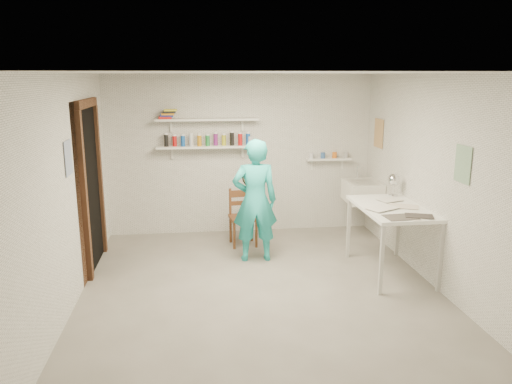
{
  "coord_description": "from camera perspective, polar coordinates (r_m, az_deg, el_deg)",
  "views": [
    {
      "loc": [
        -0.71,
        -5.21,
        2.37
      ],
      "look_at": [
        0.0,
        0.4,
        1.05
      ],
      "focal_mm": 35.0,
      "sensor_mm": 36.0,
      "label": 1
    }
  ],
  "objects": [
    {
      "name": "floor",
      "position": [
        5.78,
        0.51,
        -11.21
      ],
      "size": [
        4.0,
        4.5,
        0.02
      ],
      "primitive_type": "cube",
      "color": "slate",
      "rests_on": "ground"
    },
    {
      "name": "ceiling",
      "position": [
        5.26,
        0.56,
        13.56
      ],
      "size": [
        4.0,
        4.5,
        0.02
      ],
      "primitive_type": "cube",
      "color": "silver",
      "rests_on": "wall_back"
    },
    {
      "name": "wall_back",
      "position": [
        7.6,
        -1.76,
        4.28
      ],
      "size": [
        4.0,
        0.02,
        2.4
      ],
      "primitive_type": "cube",
      "color": "silver",
      "rests_on": "ground"
    },
    {
      "name": "wall_front",
      "position": [
        3.26,
        5.94,
        -8.04
      ],
      "size": [
        4.0,
        0.02,
        2.4
      ],
      "primitive_type": "cube",
      "color": "silver",
      "rests_on": "ground"
    },
    {
      "name": "wall_left",
      "position": [
        5.5,
        -20.7,
        -0.02
      ],
      "size": [
        0.02,
        4.5,
        2.4
      ],
      "primitive_type": "cube",
      "color": "silver",
      "rests_on": "ground"
    },
    {
      "name": "wall_right",
      "position": [
        6.0,
        19.94,
        1.08
      ],
      "size": [
        0.02,
        4.5,
        2.4
      ],
      "primitive_type": "cube",
      "color": "silver",
      "rests_on": "ground"
    },
    {
      "name": "doorway_recess",
      "position": [
        6.54,
        -18.32,
        0.36
      ],
      "size": [
        0.02,
        0.9,
        2.0
      ],
      "primitive_type": "cube",
      "color": "black",
      "rests_on": "wall_left"
    },
    {
      "name": "corridor_box",
      "position": [
        6.7,
        -24.31,
        0.6
      ],
      "size": [
        1.4,
        1.5,
        2.1
      ],
      "primitive_type": "cube",
      "color": "brown",
      "rests_on": "ground"
    },
    {
      "name": "door_lintel",
      "position": [
        6.4,
        -18.83,
        9.58
      ],
      "size": [
        0.06,
        1.05,
        0.1
      ],
      "primitive_type": "cube",
      "color": "brown",
      "rests_on": "wall_left"
    },
    {
      "name": "door_jamb_near",
      "position": [
        6.06,
        -19.01,
        -0.67
      ],
      "size": [
        0.06,
        0.1,
        2.0
      ],
      "primitive_type": "cube",
      "color": "brown",
      "rests_on": "ground"
    },
    {
      "name": "door_jamb_far",
      "position": [
        7.02,
        -17.41,
        1.27
      ],
      "size": [
        0.06,
        0.1,
        2.0
      ],
      "primitive_type": "cube",
      "color": "brown",
      "rests_on": "ground"
    },
    {
      "name": "shelf_lower",
      "position": [
        7.42,
        -5.54,
        5.17
      ],
      "size": [
        1.5,
        0.22,
        0.03
      ],
      "primitive_type": "cube",
      "color": "white",
      "rests_on": "wall_back"
    },
    {
      "name": "shelf_upper",
      "position": [
        7.37,
        -5.61,
        8.25
      ],
      "size": [
        1.5,
        0.22,
        0.03
      ],
      "primitive_type": "cube",
      "color": "white",
      "rests_on": "wall_back"
    },
    {
      "name": "ledge_shelf",
      "position": [
        7.77,
        8.29,
        3.74
      ],
      "size": [
        0.7,
        0.14,
        0.03
      ],
      "primitive_type": "cube",
      "color": "white",
      "rests_on": "wall_back"
    },
    {
      "name": "poster_left",
      "position": [
        5.48,
        -20.65,
        3.67
      ],
      "size": [
        0.01,
        0.28,
        0.36
      ],
      "primitive_type": "cube",
      "color": "#334C7F",
      "rests_on": "wall_left"
    },
    {
      "name": "poster_right_a",
      "position": [
        7.56,
        13.84,
        6.53
      ],
      "size": [
        0.01,
        0.34,
        0.42
      ],
      "primitive_type": "cube",
      "color": "#995933",
      "rests_on": "wall_right"
    },
    {
      "name": "poster_right_b",
      "position": [
        5.46,
        22.56,
        2.94
      ],
      "size": [
        0.01,
        0.3,
        0.38
      ],
      "primitive_type": "cube",
      "color": "#3F724C",
      "rests_on": "wall_right"
    },
    {
      "name": "belfast_sink",
      "position": [
        7.53,
        12.06,
        0.02
      ],
      "size": [
        0.48,
        0.6,
        0.3
      ],
      "primitive_type": "cube",
      "color": "white",
      "rests_on": "wall_right"
    },
    {
      "name": "man",
      "position": [
        6.42,
        -0.13,
        -1.0
      ],
      "size": [
        0.59,
        0.39,
        1.6
      ],
      "primitive_type": "imported",
      "rotation": [
        0.0,
        0.0,
        3.14
      ],
      "color": "#26BEBB",
      "rests_on": "ground"
    },
    {
      "name": "wall_clock",
      "position": [
        6.58,
        -0.36,
        1.73
      ],
      "size": [
        0.29,
        0.04,
        0.29
      ],
      "primitive_type": "cylinder",
      "rotation": [
        1.57,
        0.0,
        0.0
      ],
      "color": "beige",
      "rests_on": "man"
    },
    {
      "name": "wooden_chair",
      "position": [
        7.09,
        -1.47,
        -2.96
      ],
      "size": [
        0.41,
        0.39,
        0.81
      ],
      "primitive_type": "cube",
      "rotation": [
        0.0,
        0.0,
        0.1
      ],
      "color": "brown",
      "rests_on": "ground"
    },
    {
      "name": "work_table",
      "position": [
        6.31,
        15.13,
        -5.33
      ],
      "size": [
        0.76,
        1.27,
        0.84
      ],
      "primitive_type": "cube",
      "color": "white",
      "rests_on": "ground"
    },
    {
      "name": "desk_lamp",
      "position": [
        6.68,
        15.49,
        1.38
      ],
      "size": [
        0.16,
        0.16,
        0.16
      ],
      "primitive_type": "sphere",
      "color": "silver",
      "rests_on": "work_table"
    },
    {
      "name": "spray_cans",
      "position": [
        7.4,
        -5.56,
        5.94
      ],
      "size": [
        1.34,
        0.06,
        0.17
      ],
      "color": "black",
      "rests_on": "shelf_lower"
    },
    {
      "name": "book_stack",
      "position": [
        7.37,
        -10.03,
        8.78
      ],
      "size": [
        0.26,
        0.14,
        0.14
      ],
      "color": "red",
      "rests_on": "shelf_upper"
    },
    {
      "name": "ledge_pots",
      "position": [
        7.76,
        8.3,
        4.18
      ],
      "size": [
        0.48,
        0.07,
        0.09
      ],
      "color": "silver",
      "rests_on": "ledge_shelf"
    },
    {
      "name": "papers",
      "position": [
        6.19,
        15.36,
        -1.5
      ],
      "size": [
        0.3,
        0.22,
        0.02
      ],
      "color": "silver",
      "rests_on": "work_table"
    }
  ]
}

